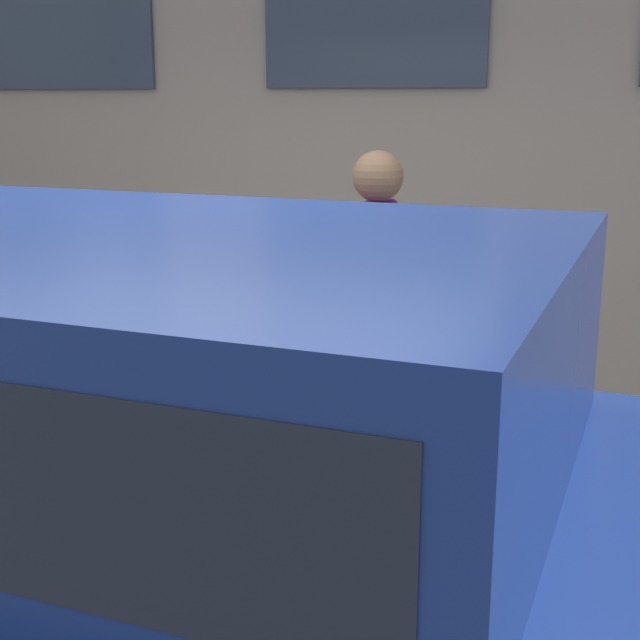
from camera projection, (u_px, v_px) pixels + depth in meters
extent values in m
plane|color=#2D2D30|center=(183.00, 551.00, 4.14)|extent=(80.00, 80.00, 0.00)
cube|color=#B2ADA3|center=(297.00, 438.00, 5.34)|extent=(2.69, 60.00, 0.13)
cylinder|color=gray|center=(262.00, 479.00, 4.56)|extent=(0.37, 0.37, 0.04)
cylinder|color=gray|center=(261.00, 422.00, 4.48)|extent=(0.27, 0.27, 0.67)
sphere|color=slate|center=(260.00, 358.00, 4.40)|extent=(0.28, 0.28, 0.28)
cylinder|color=black|center=(260.00, 341.00, 4.38)|extent=(0.09, 0.09, 0.11)
cylinder|color=gray|center=(295.00, 411.00, 4.40)|extent=(0.09, 0.10, 0.09)
cylinder|color=gray|center=(228.00, 402.00, 4.53)|extent=(0.09, 0.10, 0.09)
cylinder|color=navy|center=(370.00, 389.00, 4.78)|extent=(0.12, 0.12, 0.80)
cylinder|color=navy|center=(379.00, 381.00, 4.93)|extent=(0.12, 0.12, 0.80)
cube|color=#72288C|center=(376.00, 259.00, 4.68)|extent=(0.22, 0.15, 0.60)
cylinder|color=#72288C|center=(367.00, 261.00, 4.54)|extent=(0.09, 0.09, 0.57)
cylinder|color=#72288C|center=(385.00, 252.00, 4.82)|extent=(0.09, 0.09, 0.57)
sphere|color=#8C6647|center=(378.00, 176.00, 4.58)|extent=(0.27, 0.27, 0.27)
cube|color=navy|center=(108.00, 555.00, 2.60)|extent=(1.97, 5.25, 0.70)
cube|color=navy|center=(94.00, 339.00, 2.44)|extent=(1.74, 2.52, 0.61)
cube|color=#1E232D|center=(94.00, 339.00, 2.44)|extent=(1.75, 2.32, 0.39)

